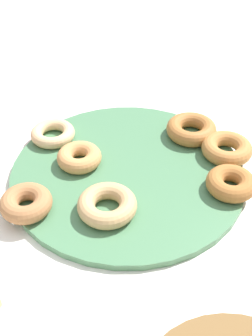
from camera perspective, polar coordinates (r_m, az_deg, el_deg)
name	(u,v)px	position (r m, az deg, el deg)	size (l,w,h in m)	color
ground_plane	(128,175)	(0.76, 0.21, -1.00)	(2.40, 2.40, 0.00)	white
donut_plate	(128,173)	(0.75, 0.21, -0.63)	(0.41, 0.41, 0.01)	#4C7F56
donut_0	(231,183)	(0.72, 13.95, -2.01)	(0.08, 0.08, 0.03)	#AD6B33
donut_1	(107,205)	(0.67, -2.56, -5.02)	(0.09, 0.09, 0.03)	tan
donut_2	(79,157)	(0.76, -6.32, 1.46)	(0.08, 0.08, 0.03)	tan
donut_3	(227,149)	(0.80, 13.43, 2.57)	(0.09, 0.09, 0.03)	#BC7A3D
donut_4	(191,129)	(0.83, 8.80, 5.18)	(0.10, 0.10, 0.03)	#AD6B33
donut_5	(53,134)	(0.83, -9.84, 4.60)	(0.08, 0.08, 0.02)	#EABC84
donut_6	(26,203)	(0.69, -13.32, -4.62)	(0.08, 0.08, 0.03)	#B27547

